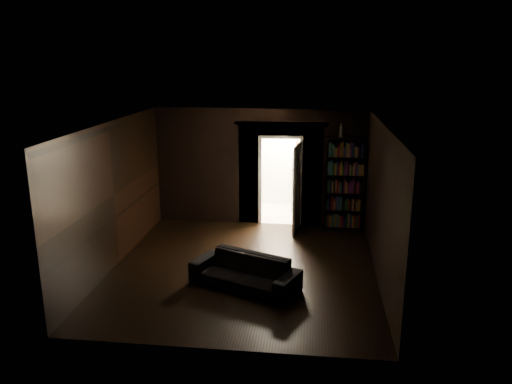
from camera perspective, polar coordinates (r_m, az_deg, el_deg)
ground at (r=9.75m, az=-1.42°, el=-8.76°), size 5.50×5.50×0.00m
room_walls at (r=10.22m, az=-0.69°, el=2.35°), size 5.02×5.61×2.84m
kitchen_alcove at (r=13.00m, az=3.14°, el=3.02°), size 2.20×1.80×2.60m
sofa at (r=8.90m, az=-1.30°, el=-8.58°), size 2.11×1.52×0.74m
bookshelf at (r=11.74m, az=10.04°, el=0.90°), size 0.95×0.62×2.20m
refrigerator at (r=13.22m, az=5.75°, el=1.46°), size 0.88×0.84×1.65m
door at (r=11.51m, az=4.69°, el=0.41°), size 0.16×0.85×2.05m
figurine at (r=11.46m, az=9.71°, el=6.99°), size 0.12×0.12×0.31m
bottles at (r=12.90m, az=5.74°, el=5.48°), size 0.64×0.35×0.27m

